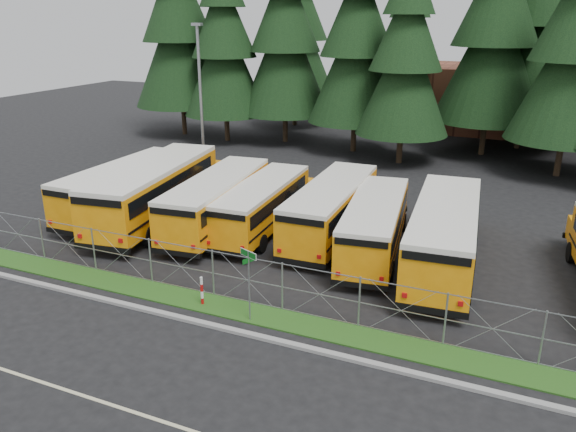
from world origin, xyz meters
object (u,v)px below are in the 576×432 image
at_px(bus_0, 129,188).
at_px(bus_5, 375,226).
at_px(bus_3, 264,206).
at_px(bus_2, 220,202).
at_px(bus_4, 333,209).
at_px(striped_bollard, 202,291).
at_px(bus_6, 444,235).
at_px(street_sign, 249,271).
at_px(bus_1, 159,192).
at_px(light_standard, 201,96).

relative_size(bus_0, bus_5, 1.07).
bearing_deg(bus_3, bus_2, -168.05).
relative_size(bus_4, striped_bollard, 8.87).
bearing_deg(bus_4, bus_0, -175.87).
height_order(bus_2, bus_3, bus_2).
relative_size(bus_3, bus_6, 0.86).
distance_m(bus_5, striped_bollard, 9.06).
height_order(bus_3, street_sign, street_sign).
distance_m(bus_4, street_sign, 9.31).
bearing_deg(bus_0, bus_1, -9.59).
bearing_deg(bus_0, bus_5, -0.39).
height_order(bus_5, light_standard, light_standard).
relative_size(bus_4, light_standard, 1.05).
bearing_deg(light_standard, bus_4, -31.35).
distance_m(bus_4, bus_5, 2.83).
bearing_deg(bus_5, bus_4, 145.38).
height_order(bus_4, bus_5, bus_4).
bearing_deg(bus_0, bus_4, 5.79).
distance_m(bus_3, street_sign, 9.40).
xyz_separation_m(bus_4, striped_bollard, (-2.22, -8.97, -0.79)).
height_order(bus_0, bus_5, bus_0).
xyz_separation_m(bus_4, bus_5, (2.53, -1.28, -0.07)).
bearing_deg(bus_6, bus_4, 159.19).
height_order(bus_2, bus_6, bus_6).
distance_m(street_sign, light_standard, 20.88).
xyz_separation_m(bus_5, striped_bollard, (-4.75, -7.68, -0.72)).
distance_m(bus_6, striped_bollard, 10.83).
distance_m(bus_3, light_standard, 12.43).
bearing_deg(striped_bollard, bus_2, 115.10).
bearing_deg(bus_5, bus_2, 172.00).
bearing_deg(bus_0, striped_bollard, -39.28).
bearing_deg(bus_1, bus_5, -6.39).
bearing_deg(bus_1, street_sign, -47.07).
relative_size(bus_5, street_sign, 3.59).
distance_m(bus_0, bus_4, 11.80).
bearing_deg(bus_0, bus_3, 3.98).
bearing_deg(bus_6, bus_3, 169.04).
distance_m(bus_1, striped_bollard, 10.35).
xyz_separation_m(bus_2, bus_5, (8.37, -0.04, -0.09)).
xyz_separation_m(bus_0, bus_2, (5.90, -0.03, -0.01)).
height_order(bus_3, striped_bollard, bus_3).
bearing_deg(bus_5, bus_3, 166.15).
xyz_separation_m(bus_1, bus_4, (9.43, 1.60, -0.21)).
height_order(bus_3, bus_5, bus_5).
bearing_deg(bus_4, light_standard, 146.87).
bearing_deg(bus_6, light_standard, 148.55).
xyz_separation_m(bus_0, street_sign, (11.75, -8.08, 0.62)).
xyz_separation_m(bus_4, street_sign, (0.01, -9.29, 0.64)).
relative_size(bus_0, bus_3, 1.09).
bearing_deg(bus_0, bus_2, -0.37).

